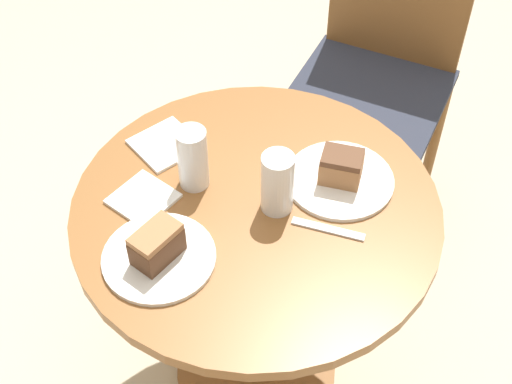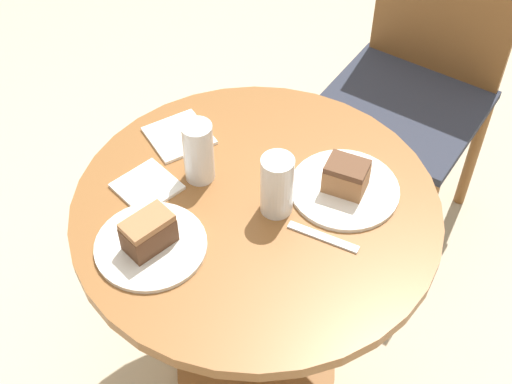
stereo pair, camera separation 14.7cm
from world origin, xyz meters
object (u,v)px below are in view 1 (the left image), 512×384
Objects in this scene: chair at (377,70)px; cake_slice_far at (157,244)px; plate_near at (340,180)px; glass_water at (277,185)px; glass_lemonade at (193,161)px; cake_slice_near at (341,167)px; plate_far at (159,258)px.

chair is 1.06m from cake_slice_far.
plate_near is 0.43m from cake_slice_far.
chair is 6.78× the size of glass_water.
glass_lemonade is at bearing 110.27° from cake_slice_far.
glass_lemonade reaches higher than cake_slice_far.
plate_near is at bearing 36.25° from glass_lemonade.
glass_water reaches higher than cake_slice_near.
plate_far is 2.21× the size of cake_slice_far.
cake_slice_far is (0.06, -1.03, 0.25)m from chair.
plate_near is at bearing 65.35° from plate_far.
cake_slice_near is at bearing 65.35° from plate_far.
cake_slice_near is 0.31m from glass_lemonade.
cake_slice_near is 0.72× the size of glass_lemonade.
cake_slice_near reaches higher than plate_near.
glass_lemonade reaches higher than cake_slice_near.
plate_far is at bearing 0.00° from cake_slice_far.
glass_water is (0.11, 0.25, 0.06)m from plate_far.
glass_lemonade is (-0.02, -0.82, 0.27)m from chair.
plate_near is 1.04× the size of plate_far.
cake_slice_near is at bearing 63.24° from glass_water.
plate_near is 1.60× the size of glass_lemonade.
chair reaches higher than glass_lemonade.
chair is 6.60× the size of glass_lemonade.
chair is 4.29× the size of plate_far.
chair reaches higher than glass_water.
chair reaches higher than cake_slice_far.
plate_near is 2.30× the size of cake_slice_far.
cake_slice_near is 1.03× the size of cake_slice_far.
chair is at bearing 110.16° from cake_slice_near.
cake_slice_far is at bearing -114.65° from cake_slice_near.
chair is at bearing 93.13° from plate_far.
chair reaches higher than plate_near.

